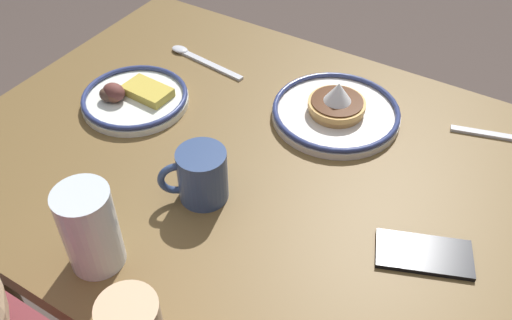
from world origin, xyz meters
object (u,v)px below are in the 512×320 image
at_px(plate_near_main, 134,98).
at_px(cell_phone, 424,254).
at_px(plate_center_pancakes, 336,110).
at_px(coffee_mug, 201,175).
at_px(drinking_glass, 91,232).
at_px(tea_spoon, 197,58).
at_px(fork_near, 508,137).

xyz_separation_m(plate_near_main, cell_phone, (-0.62, 0.06, -0.01)).
height_order(plate_center_pancakes, coffee_mug, coffee_mug).
xyz_separation_m(drinking_glass, tea_spoon, (0.19, -0.52, -0.06)).
bearing_deg(plate_near_main, cell_phone, 174.11).
xyz_separation_m(plate_near_main, plate_center_pancakes, (-0.36, -0.17, 0.00)).
relative_size(plate_near_main, fork_near, 1.06).
bearing_deg(drinking_glass, plate_center_pancakes, -107.53).
distance_m(plate_center_pancakes, coffee_mug, 0.32).
xyz_separation_m(plate_center_pancakes, cell_phone, (-0.26, 0.23, -0.01)).
bearing_deg(drinking_glass, tea_spoon, -69.50).
height_order(coffee_mug, tea_spoon, coffee_mug).
distance_m(plate_near_main, cell_phone, 0.63).
relative_size(drinking_glass, fork_near, 0.71).
relative_size(fork_near, tea_spoon, 1.01).
bearing_deg(fork_near, drinking_glass, 52.84).
height_order(cell_phone, tea_spoon, tea_spoon).
relative_size(plate_center_pancakes, cell_phone, 1.73).
bearing_deg(cell_phone, tea_spoon, -44.42).
height_order(plate_center_pancakes, drinking_glass, drinking_glass).
bearing_deg(plate_near_main, drinking_glass, 122.49).
xyz_separation_m(plate_near_main, tea_spoon, (-0.01, -0.20, -0.01)).
relative_size(plate_near_main, plate_center_pancakes, 0.86).
bearing_deg(plate_near_main, fork_near, -157.20).
height_order(drinking_glass, fork_near, drinking_glass).
height_order(fork_near, tea_spoon, tea_spoon).
distance_m(cell_phone, fork_near, 0.35).
bearing_deg(tea_spoon, fork_near, -172.65).
height_order(plate_center_pancakes, tea_spoon, plate_center_pancakes).
xyz_separation_m(cell_phone, tea_spoon, (0.61, -0.26, 0.00)).
bearing_deg(fork_near, plate_near_main, 22.80).
xyz_separation_m(coffee_mug, fork_near, (-0.40, -0.42, -0.05)).
xyz_separation_m(plate_near_main, coffee_mug, (-0.26, 0.14, 0.03)).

